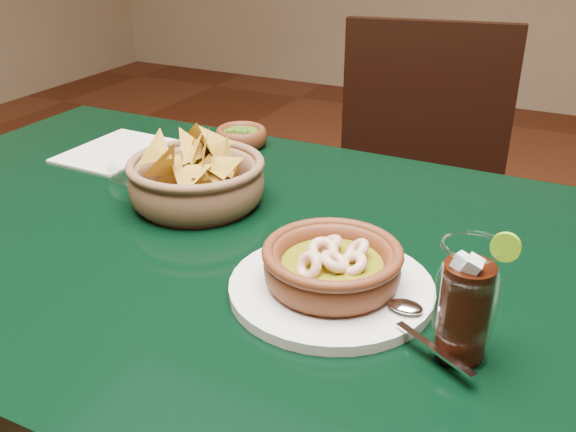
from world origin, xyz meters
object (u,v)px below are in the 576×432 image
at_px(dining_chair, 415,207).
at_px(cola_drink, 465,303).
at_px(dining_table, 211,287).
at_px(shrimp_plate, 332,271).
at_px(chip_basket, 197,180).

bearing_deg(dining_chair, cola_drink, -72.10).
xyz_separation_m(dining_table, shrimp_plate, (0.23, -0.07, 0.13)).
height_order(shrimp_plate, chip_basket, chip_basket).
height_order(dining_chair, cola_drink, dining_chair).
height_order(dining_table, chip_basket, chip_basket).
xyz_separation_m(dining_table, cola_drink, (0.39, -0.12, 0.16)).
xyz_separation_m(dining_table, chip_basket, (-0.06, 0.07, 0.14)).
xyz_separation_m(shrimp_plate, chip_basket, (-0.29, 0.14, 0.01)).
distance_m(dining_chair, chip_basket, 0.72).
bearing_deg(chip_basket, dining_chair, 74.14).
relative_size(dining_table, shrimp_plate, 3.82).
distance_m(dining_table, cola_drink, 0.44).
height_order(dining_table, cola_drink, cola_drink).
relative_size(dining_chair, shrimp_plate, 2.96).
bearing_deg(cola_drink, shrimp_plate, 163.01).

